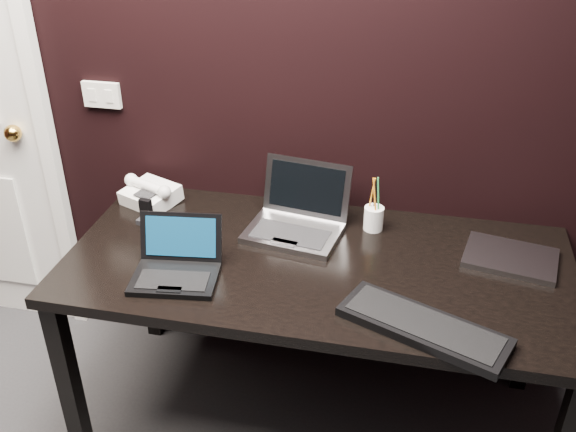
% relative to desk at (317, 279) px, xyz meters
% --- Properties ---
extents(wall_back, '(4.00, 0.00, 4.00)m').
position_rel_desk_xyz_m(wall_back, '(-0.30, 0.40, 0.64)').
color(wall_back, black).
rests_on(wall_back, ground).
extents(wall_switch, '(0.15, 0.02, 0.10)m').
position_rel_desk_xyz_m(wall_switch, '(-0.92, 0.39, 0.46)').
color(wall_switch, silver).
rests_on(wall_switch, wall_back).
extents(desk, '(1.70, 0.80, 0.74)m').
position_rel_desk_xyz_m(desk, '(0.00, 0.00, 0.00)').
color(desk, black).
rests_on(desk, ground).
extents(netbook, '(0.30, 0.27, 0.17)m').
position_rel_desk_xyz_m(netbook, '(-0.43, -0.18, 0.11)').
color(netbook, black).
rests_on(netbook, desk).
extents(silver_laptop, '(0.37, 0.34, 0.23)m').
position_rel_desk_xyz_m(silver_laptop, '(-0.11, 0.18, 0.12)').
color(silver_laptop, '#9C9CA2').
rests_on(silver_laptop, desk).
extents(ext_keyboard, '(0.52, 0.34, 0.03)m').
position_rel_desk_xyz_m(ext_keyboard, '(0.36, -0.29, 0.09)').
color(ext_keyboard, black).
rests_on(ext_keyboard, desk).
extents(closed_laptop, '(0.33, 0.27, 0.02)m').
position_rel_desk_xyz_m(closed_laptop, '(0.63, 0.14, 0.09)').
color(closed_laptop, '#9E9EA4').
rests_on(closed_laptop, desk).
extents(desk_phone, '(0.24, 0.23, 0.11)m').
position_rel_desk_xyz_m(desk_phone, '(-0.71, 0.26, 0.12)').
color(desk_phone, white).
rests_on(desk_phone, desk).
extents(mobile_phone, '(0.06, 0.05, 0.09)m').
position_rel_desk_xyz_m(mobile_phone, '(-0.66, 0.11, 0.11)').
color(mobile_phone, black).
rests_on(mobile_phone, desk).
extents(pen_cup, '(0.09, 0.09, 0.21)m').
position_rel_desk_xyz_m(pen_cup, '(0.16, 0.25, 0.13)').
color(pen_cup, white).
rests_on(pen_cup, desk).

